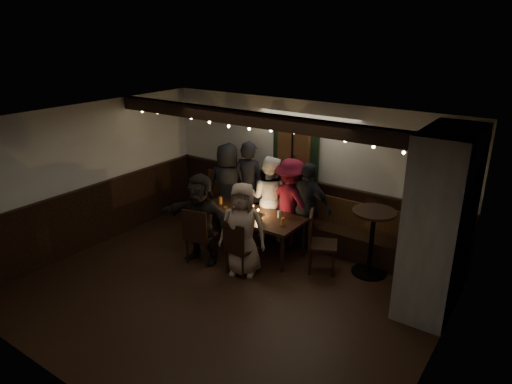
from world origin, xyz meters
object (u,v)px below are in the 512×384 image
Objects in this scene: chair_near_left at (198,233)px; person_e at (308,207)px; person_g at (243,229)px; person_d at (291,202)px; dining_table at (249,217)px; chair_end at (317,238)px; high_top at (372,234)px; person_a at (228,186)px; chair_near_right at (238,245)px; person_b at (249,186)px; person_c at (270,198)px; person_f at (201,218)px.

person_e reaches higher than chair_near_left.
person_d is at bearing 63.92° from person_g.
chair_end reaches higher than dining_table.
person_e is (1.22, 1.55, 0.24)m from chair_near_left.
chair_near_left is 1.79m from person_d.
high_top reaches higher than chair_near_left.
chair_end is 1.23m from person_g.
person_a is at bearing 176.45° from high_top.
person_d reaches higher than chair_near_right.
person_e is (-1.29, 0.21, 0.11)m from high_top.
person_e is (1.35, -0.10, -0.09)m from person_b.
chair_near_left is 0.62× the size of person_c.
chair_near_left is at bearing 90.09° from person_a.
dining_table is 1.25× the size of person_f.
chair_near_left is 0.85m from person_g.
dining_table is 0.91m from chair_near_right.
person_g is at bearing 114.90° from person_a.
dining_table is at bearing 113.73° from chair_near_right.
person_d reaches higher than person_e.
person_d reaches higher than high_top.
person_d reaches higher than chair_near_left.
dining_table is 0.92m from person_f.
person_d reaches higher than person_c.
person_d is at bearing 60.59° from chair_near_left.
person_f is 1.01× the size of person_g.
high_top reaches higher than chair_end.
chair_near_left is at bearing 68.65° from person_d.
high_top is (0.77, 0.41, 0.12)m from chair_end.
person_g is (-0.07, -1.38, -0.04)m from person_d.
chair_near_right is at bearing 94.11° from person_d.
dining_table is 0.67m from person_c.
chair_near_right is at bearing -8.61° from person_f.
chair_near_right is 2.00m from person_a.
person_e is at bearing 169.28° from person_c.
chair_near_left is 1.68m from person_b.
person_e is at bearing 49.78° from person_g.
person_d is 0.35m from person_e.
person_b is at bearing 0.87° from person_e.
person_d is (0.46, -0.01, 0.01)m from person_c.
person_d is 1.38m from person_g.
person_d is 1.05× the size of person_g.
dining_table is 1.22× the size of person_c.
dining_table is 0.99m from chair_near_left.
dining_table is 1.09× the size of person_b.
person_c is at bearing 90.06° from dining_table.
person_b is 1.10× the size of person_d.
person_c is at bearing 164.12° from person_b.
chair_near_right reaches higher than dining_table.
person_a is (-0.98, 0.63, 0.21)m from dining_table.
person_b is 1.36m from person_e.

